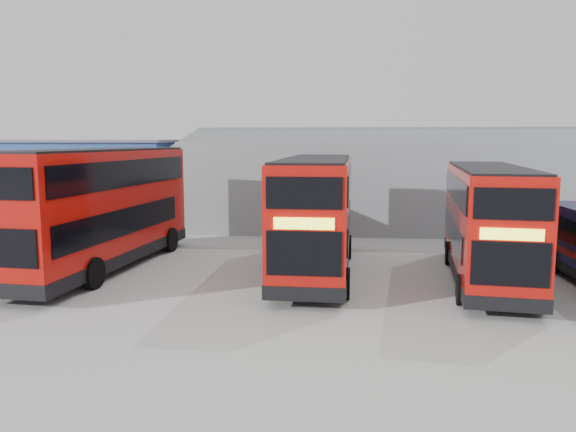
{
  "coord_description": "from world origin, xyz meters",
  "views": [
    {
      "loc": [
        1.76,
        -15.35,
        5.08
      ],
      "look_at": [
        -0.27,
        6.66,
        2.1
      ],
      "focal_mm": 35.0,
      "sensor_mm": 36.0,
      "label": 1
    }
  ],
  "objects": [
    {
      "name": "double_decker_centre",
      "position": [
        0.87,
        6.01,
        2.21
      ],
      "size": [
        2.89,
        10.56,
        4.43
      ],
      "rotation": [
        0.0,
        0.0,
        -0.03
      ],
      "color": "#AE0F09",
      "rests_on": "ground"
    },
    {
      "name": "ground_plane",
      "position": [
        0.0,
        0.0,
        0.0
      ],
      "size": [
        120.0,
        120.0,
        0.0
      ],
      "primitive_type": "plane",
      "color": "#A0A09B",
      "rests_on": "ground"
    },
    {
      "name": "double_decker_left",
      "position": [
        -7.65,
        5.74,
        2.37
      ],
      "size": [
        3.82,
        11.46,
        4.76
      ],
      "rotation": [
        0.0,
        0.0,
        3.04
      ],
      "color": "#AE0F09",
      "rests_on": "ground"
    },
    {
      "name": "maintenance_shed",
      "position": [
        8.0,
        20.0,
        2.6
      ],
      "size": [
        30.5,
        12.0,
        5.89
      ],
      "color": "gray",
      "rests_on": "ground"
    },
    {
      "name": "double_decker_right",
      "position": [
        7.1,
        5.24,
        2.07
      ],
      "size": [
        3.56,
        10.06,
        4.17
      ],
      "rotation": [
        0.0,
        0.0,
        -0.12
      ],
      "color": "#AE0F09",
      "rests_on": "ground"
    },
    {
      "name": "office_block",
      "position": [
        -14.0,
        17.99,
        2.58
      ],
      "size": [
        12.3,
        8.32,
        5.12
      ],
      "color": "navy",
      "rests_on": "ground"
    }
  ]
}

